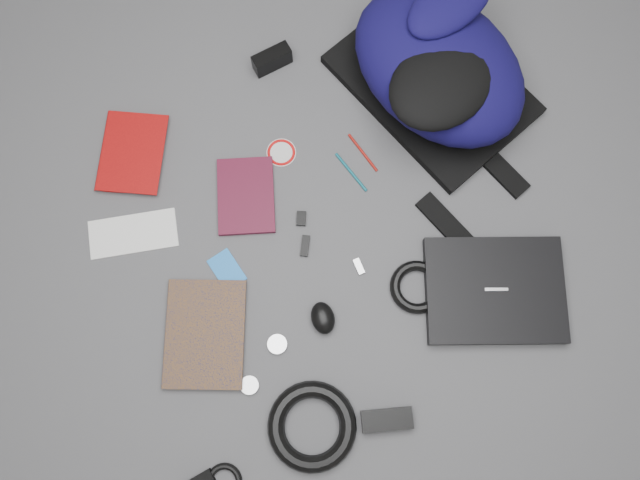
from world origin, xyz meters
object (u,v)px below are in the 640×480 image
object	(u,v)px
laptop	(495,290)
power_brick	(387,420)
mouse	(323,318)
backpack	(439,66)
compact_camera	(272,60)
dvd_case	(246,196)
textbook_red	(101,151)
comic_book	(166,333)

from	to	relation	value
laptop	power_brick	bearing A→B (deg)	-132.08
power_brick	mouse	bearing A→B (deg)	116.94
backpack	compact_camera	xyz separation A→B (m)	(-0.39, 0.19, -0.08)
laptop	dvd_case	size ratio (longest dim) A/B	1.67
dvd_case	textbook_red	bearing A→B (deg)	158.92
compact_camera	mouse	size ratio (longest dim) A/B	1.31
backpack	comic_book	bearing A→B (deg)	-176.88
mouse	textbook_red	bearing A→B (deg)	128.45
compact_camera	comic_book	bearing A→B (deg)	-137.43
comic_book	compact_camera	distance (m)	0.76
backpack	compact_camera	distance (m)	0.44
compact_camera	power_brick	bearing A→B (deg)	-101.41
power_brick	textbook_red	bearing A→B (deg)	131.82
backpack	compact_camera	size ratio (longest dim) A/B	5.25
textbook_red	comic_book	bearing A→B (deg)	-62.75
comic_book	power_brick	size ratio (longest dim) A/B	2.21
laptop	comic_book	xyz separation A→B (m)	(-0.79, 0.14, -0.01)
textbook_red	power_brick	bearing A→B (deg)	-37.90
textbook_red	compact_camera	xyz separation A→B (m)	(0.49, 0.11, 0.02)
textbook_red	comic_book	xyz separation A→B (m)	(0.05, -0.50, -0.00)
backpack	mouse	distance (m)	0.69
compact_camera	mouse	distance (m)	0.69
backpack	comic_book	world-z (taller)	backpack
comic_book	mouse	bearing A→B (deg)	6.19
laptop	textbook_red	world-z (taller)	laptop
dvd_case	power_brick	distance (m)	0.65
comic_book	compact_camera	bearing A→B (deg)	71.90
backpack	comic_book	size ratio (longest dim) A/B	2.08
power_brick	laptop	bearing A→B (deg)	43.02
laptop	dvd_case	xyz separation A→B (m)	(-0.52, 0.41, -0.01)
laptop	backpack	bearing A→B (deg)	102.87
dvd_case	compact_camera	bearing A→B (deg)	77.32
backpack	mouse	size ratio (longest dim) A/B	6.86
laptop	mouse	world-z (taller)	mouse
comic_book	mouse	size ratio (longest dim) A/B	3.31
compact_camera	power_brick	xyz separation A→B (m)	(0.00, -0.96, -0.01)
compact_camera	dvd_case	bearing A→B (deg)	-127.93
backpack	textbook_red	world-z (taller)	backpack
textbook_red	backpack	bearing A→B (deg)	17.05
textbook_red	laptop	bearing A→B (deg)	-15.27
laptop	power_brick	distance (m)	0.41
laptop	dvd_case	distance (m)	0.66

